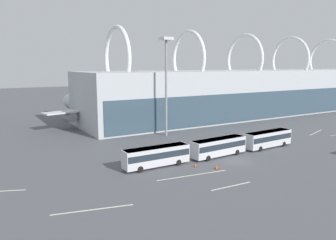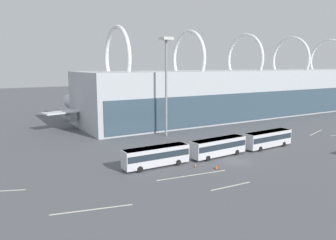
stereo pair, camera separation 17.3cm
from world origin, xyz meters
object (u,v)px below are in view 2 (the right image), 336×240
airliner_parked_remote (216,93)px  traffic_cone_0 (195,165)px  shuttle_bus_0 (156,155)px  floodlight_mast (166,68)px  airliner_at_gate_far (97,105)px  shuttle_bus_2 (268,138)px  traffic_cone_1 (216,167)px  shuttle_bus_1 (218,146)px

airliner_parked_remote → traffic_cone_0: 84.52m
shuttle_bus_0 → floodlight_mast: 27.97m
airliner_at_gate_far → shuttle_bus_2: 47.93m
shuttle_bus_2 → traffic_cone_1: shuttle_bus_2 is taller
floodlight_mast → shuttle_bus_1: bearing=-92.6°
shuttle_bus_0 → floodlight_mast: size_ratio=0.50×
airliner_at_gate_far → traffic_cone_0: airliner_at_gate_far is taller
shuttle_bus_2 → floodlight_mast: floodlight_mast is taller
shuttle_bus_2 → floodlight_mast: bearing=117.3°
floodlight_mast → traffic_cone_0: size_ratio=32.58×
airliner_parked_remote → shuttle_bus_2: 70.35m
shuttle_bus_1 → traffic_cone_1: 7.59m
shuttle_bus_1 → floodlight_mast: floodlight_mast is taller
airliner_parked_remote → shuttle_bus_2: (-35.47, -60.68, -2.98)m
airliner_parked_remote → shuttle_bus_0: size_ratio=3.36×
floodlight_mast → traffic_cone_1: bearing=-102.7°
airliner_parked_remote → traffic_cone_1: size_ratio=54.08×
airliner_parked_remote → shuttle_bus_1: size_ratio=3.33×
airliner_at_gate_far → traffic_cone_1: airliner_at_gate_far is taller
shuttle_bus_1 → traffic_cone_1: (-4.92, -5.54, -1.62)m
airliner_at_gate_far → floodlight_mast: size_ratio=1.45×
shuttle_bus_1 → traffic_cone_0: (-7.24, -2.96, -1.62)m
shuttle_bus_1 → airliner_at_gate_far: bearing=97.7°
shuttle_bus_0 → traffic_cone_1: (7.81, -5.90, -1.62)m
floodlight_mast → traffic_cone_1: 30.81m
airliner_parked_remote → floodlight_mast: bearing=158.0°
airliner_at_gate_far → traffic_cone_0: size_ratio=47.29×
traffic_cone_0 → traffic_cone_1: bearing=-48.2°
shuttle_bus_0 → traffic_cone_0: bearing=-31.3°
traffic_cone_0 → shuttle_bus_2: bearing=8.4°
shuttle_bus_0 → traffic_cone_0: size_ratio=16.38×
airliner_at_gate_far → shuttle_bus_1: bearing=177.4°
shuttle_bus_0 → airliner_parked_remote: bearing=44.5°
airliner_at_gate_far → shuttle_bus_1: size_ratio=2.86×
shuttle_bus_1 → traffic_cone_0: shuttle_bus_1 is taller
airliner_parked_remote → traffic_cone_1: airliner_parked_remote is taller
shuttle_bus_2 → airliner_at_gate_far: bearing=113.5°
floodlight_mast → airliner_at_gate_far: bearing=112.4°
shuttle_bus_1 → shuttle_bus_2: size_ratio=1.00×
airliner_at_gate_far → shuttle_bus_2: size_ratio=2.86×
floodlight_mast → traffic_cone_1: (-5.85, -25.99, -15.47)m
shuttle_bus_0 → traffic_cone_1: shuttle_bus_0 is taller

